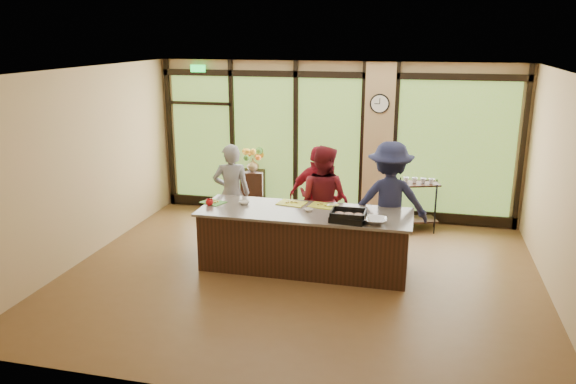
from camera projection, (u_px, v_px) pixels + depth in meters
The scene contains 25 objects.
floor at pixel (300, 275), 8.40m from camera, with size 7.00×7.00×0.00m, color brown.
ceiling at pixel (302, 71), 7.58m from camera, with size 7.00×7.00×0.00m, color white.
back_wall at pixel (334, 141), 10.80m from camera, with size 7.00×7.00×0.00m, color tan.
left_wall at pixel (83, 165), 8.78m from camera, with size 6.00×6.00×0.00m, color tan.
right_wall at pixel (567, 194), 7.20m from camera, with size 6.00×6.00×0.00m, color tan.
window_wall at pixel (342, 147), 10.75m from camera, with size 6.90×0.12×3.00m.
island_base at pixel (305, 241), 8.56m from camera, with size 3.10×1.00×0.88m, color black.
countertop at pixel (305, 212), 8.44m from camera, with size 3.20×1.10×0.04m, color slate.
wall_clock at pixel (380, 104), 10.28m from camera, with size 0.36×0.04×0.36m.
cook_left at pixel (232, 194), 9.55m from camera, with size 0.63×0.41×1.72m, color gray.
cook_midleft at pixel (323, 199), 9.14m from camera, with size 0.86×0.67×1.78m, color maroon.
cook_midright at pixel (318, 198), 9.25m from camera, with size 1.02×0.42×1.74m, color maroon.
cook_right at pixel (389, 202), 8.79m from camera, with size 1.23×0.71×1.90m, color #1C1F3E.
roasting_pan at pixel (348, 218), 7.97m from camera, with size 0.49×0.38×0.09m, color black.
mixing_bowl at pixel (375, 221), 7.86m from camera, with size 0.33×0.33×0.08m, color silver.
cutting_board_left at pixel (213, 202), 8.84m from camera, with size 0.36×0.27×0.01m, color #489837.
cutting_board_center at pixel (292, 203), 8.79m from camera, with size 0.42×0.32×0.01m, color gold.
cutting_board_right at pixel (323, 206), 8.67m from camera, with size 0.41×0.31×0.01m, color gold.
prep_bowl_near at pixel (244, 203), 8.76m from camera, with size 0.17×0.17×0.05m, color silver.
prep_bowl_mid at pixel (308, 210), 8.41m from camera, with size 0.14×0.14×0.04m, color silver.
prep_bowl_far at pixel (331, 206), 8.64m from camera, with size 0.12×0.12×0.03m, color silver.
red_ramekin at pixel (210, 202), 8.70m from camera, with size 0.12×0.12×0.09m, color red.
flower_stand at pixel (253, 192), 11.21m from camera, with size 0.44×0.44×0.87m, color black.
flower_vase at pixel (253, 165), 11.05m from camera, with size 0.24×0.24×0.25m, color olive.
bar_cart at pixel (417, 199), 10.24m from camera, with size 0.81×0.62×0.98m.
Camera 1 is at (1.64, -7.57, 3.50)m, focal length 35.00 mm.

